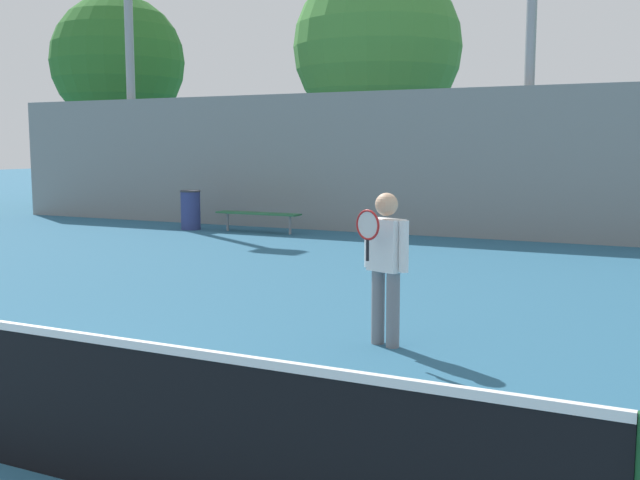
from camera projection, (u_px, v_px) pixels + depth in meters
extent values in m
cylinder|color=slate|center=(378.00, 307.00, 7.89)|extent=(0.14, 0.14, 0.79)
cylinder|color=slate|center=(393.00, 310.00, 7.74)|extent=(0.14, 0.14, 0.79)
cube|color=white|center=(386.00, 245.00, 7.73)|extent=(0.43, 0.32, 0.54)
cylinder|color=white|center=(369.00, 242.00, 7.90)|extent=(0.10, 0.10, 0.53)
cylinder|color=white|center=(404.00, 246.00, 7.56)|extent=(0.10, 0.10, 0.53)
sphere|color=#DBAD89|center=(387.00, 204.00, 7.68)|extent=(0.24, 0.24, 0.24)
cylinder|color=black|center=(368.00, 250.00, 7.54)|extent=(0.03, 0.03, 0.22)
torus|color=red|center=(368.00, 225.00, 7.51)|extent=(0.30, 0.13, 0.31)
cylinder|color=silver|center=(368.00, 225.00, 7.51)|extent=(0.25, 0.10, 0.27)
cube|color=#28663D|center=(258.00, 213.00, 18.11)|extent=(2.20, 0.40, 0.04)
cylinder|color=gray|center=(228.00, 222.00, 18.52)|extent=(0.06, 0.06, 0.44)
cylinder|color=gray|center=(290.00, 225.00, 17.76)|extent=(0.06, 0.06, 0.44)
cylinder|color=#939399|center=(532.00, 2.00, 16.41)|extent=(0.23, 0.23, 10.46)
cylinder|color=#939399|center=(130.00, 75.00, 21.25)|extent=(0.24, 0.24, 8.18)
cylinder|color=navy|center=(191.00, 211.00, 18.75)|extent=(0.49, 0.49, 0.95)
cylinder|color=#333338|center=(190.00, 191.00, 18.69)|extent=(0.51, 0.51, 0.04)
cube|color=gray|center=(425.00, 163.00, 17.32)|extent=(24.96, 0.06, 3.38)
cylinder|color=brown|center=(376.00, 166.00, 22.45)|extent=(0.41, 0.41, 2.98)
sphere|color=#428438|center=(377.00, 48.00, 22.01)|extent=(4.95, 4.95, 4.95)
cylinder|color=brown|center=(121.00, 161.00, 25.88)|extent=(0.47, 0.47, 3.13)
sphere|color=#2D6B28|center=(118.00, 62.00, 25.47)|extent=(4.49, 4.49, 4.49)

